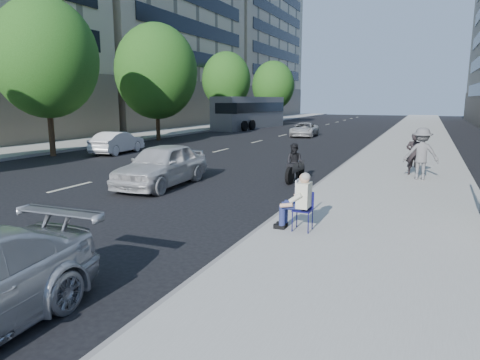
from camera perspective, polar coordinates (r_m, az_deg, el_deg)
The scene contains 16 objects.
ground at distance 10.67m, azimuth -4.16°, elevation -5.77°, with size 160.00×160.00×0.00m, color black.
near_sidewalk at distance 29.21m, azimuth 21.94°, elevation 4.13°, with size 5.00×120.00×0.15m, color #A4A399.
far_sidewalk at distance 36.28m, azimuth -13.03°, elevation 5.75°, with size 4.50×120.00×0.15m, color #A4A399.
far_bldg_north at distance 79.87m, azimuth -2.66°, elevation 18.57°, with size 22.00×28.00×28.00m, color beige.
tree_far_b at distance 25.24m, azimuth -24.52°, elevation 14.55°, with size 5.40×5.40×8.24m.
tree_far_c at distance 32.82m, azimuth -11.12°, elevation 13.99°, with size 6.00×6.00×8.47m.
tree_far_d at distance 43.25m, azimuth -1.84°, elevation 13.15°, with size 4.80×4.80×7.65m.
tree_far_e at distance 56.21m, azimuth 4.43°, elevation 12.45°, with size 5.40×5.40×7.89m.
seated_protester at distance 9.55m, azimuth 7.80°, elevation -2.38°, with size 0.83×1.11×1.31m.
jogger at distance 16.79m, azimuth 23.01°, elevation 3.24°, with size 1.21×0.70×1.88m, color slate.
pedestrian_woman at distance 17.73m, azimuth 22.17°, elevation 3.23°, with size 0.59×0.39×1.62m, color black.
white_sedan_near at distance 15.33m, azimuth -10.42°, elevation 1.99°, with size 1.76×4.38×1.49m, color silver.
white_sedan_mid at distance 25.31m, azimuth -16.03°, elevation 4.83°, with size 1.31×3.76×1.24m, color white.
white_sedan_far at distance 35.97m, azimuth 8.57°, elevation 6.66°, with size 1.89×4.09×1.14m, color silver.
motorcycle at distance 16.02m, azimuth 7.32°, elevation 2.05°, with size 0.73×2.05×1.42m.
bus at distance 46.17m, azimuth 1.37°, elevation 8.96°, with size 3.71×12.26×3.30m.
Camera 1 is at (4.78, -9.05, 3.02)m, focal length 32.00 mm.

